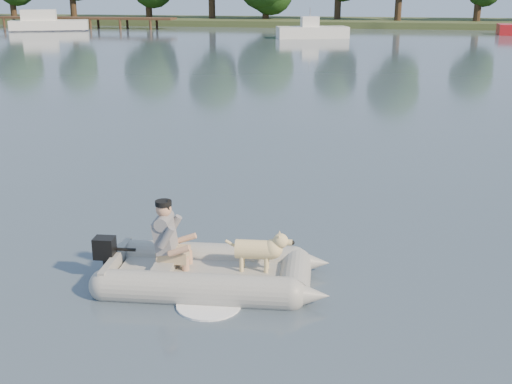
% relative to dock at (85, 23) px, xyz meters
% --- Properties ---
extents(water, '(160.00, 160.00, 0.00)m').
position_rel_dock_xyz_m(water, '(26.00, -52.00, -0.52)').
color(water, slate).
rests_on(water, ground).
extents(shore_bank, '(160.00, 12.00, 0.70)m').
position_rel_dock_xyz_m(shore_bank, '(26.00, 10.00, -0.27)').
color(shore_bank, '#47512D').
rests_on(shore_bank, water).
extents(dock, '(18.00, 2.00, 1.04)m').
position_rel_dock_xyz_m(dock, '(0.00, 0.00, 0.00)').
color(dock, '#4C331E').
rests_on(dock, water).
extents(dinghy, '(4.32, 3.05, 1.24)m').
position_rel_dock_xyz_m(dinghy, '(26.32, -51.87, 0.00)').
color(dinghy, gray).
rests_on(dinghy, water).
extents(man, '(0.69, 0.61, 0.96)m').
position_rel_dock_xyz_m(man, '(25.70, -51.88, 0.17)').
color(man, slate).
rests_on(man, dinghy).
extents(dog, '(0.85, 0.36, 0.55)m').
position_rel_dock_xyz_m(dog, '(26.89, -51.78, -0.06)').
color(dog, tan).
rests_on(dog, dinghy).
extents(outboard_motor, '(0.39, 0.29, 0.70)m').
position_rel_dock_xyz_m(outboard_motor, '(24.85, -52.00, -0.24)').
color(outboard_motor, black).
rests_on(outboard_motor, dinghy).
extents(cabin_cruiser, '(7.58, 5.17, 2.21)m').
position_rel_dock_xyz_m(cabin_cruiser, '(-1.43, -4.21, 0.42)').
color(cabin_cruiser, white).
rests_on(cabin_cruiser, water).
extents(motorboat, '(6.07, 3.80, 2.40)m').
position_rel_dock_xyz_m(motorboat, '(22.94, -8.21, 0.57)').
color(motorboat, white).
rests_on(motorboat, water).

